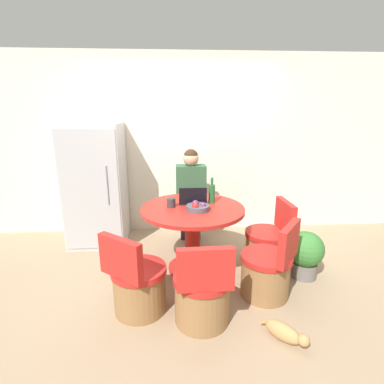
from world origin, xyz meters
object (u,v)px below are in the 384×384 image
Objects in this scene: chair_near_left_corner at (138,286)px; bottle at (212,193)px; chair_near_camera at (202,295)px; person_seated at (191,192)px; chair_right_side at (268,245)px; fruit_bowl at (198,207)px; chair_near_right_corner at (267,272)px; laptop at (193,200)px; refrigerator at (96,185)px; cat at (285,332)px; potted_plant at (305,253)px; dining_table at (193,227)px.

chair_near_left_corner is 2.70× the size of bottle.
person_seated reaches higher than chair_near_camera.
fruit_bowl is (-0.85, -0.13, 0.54)m from chair_right_side.
chair_right_side is at bearing -160.23° from chair_near_right_corner.
laptop is at bearing 99.05° from fruit_bowl.
refrigerator is 6.58× the size of fruit_bowl.
chair_near_left_corner is 1.00× the size of chair_near_camera.
chair_near_camera is 1.00× the size of chair_near_right_corner.
fruit_bowl reaches higher than chair_near_right_corner.
chair_near_camera is 1.25m from bottle.
chair_near_camera is at bearing 90.73° from laptop.
person_seated reaches higher than cat.
laptop is 1.05× the size of bottle.
chair_near_right_corner is 3.22× the size of fruit_bowl.
potted_plant is (0.57, 0.94, 0.21)m from cat.
chair_near_camera is at bearing -54.30° from refrigerator.
person_seated is 2.46× the size of potted_plant.
chair_near_left_corner is 3.22× the size of fruit_bowl.
chair_right_side is at bearing 1.89° from dining_table.
person_seated reaches higher than fruit_bowl.
cat is (0.66, -1.31, -0.74)m from laptop.
chair_near_camera is at bearing -91.77° from fruit_bowl.
chair_near_camera and chair_near_right_corner have the same top height.
dining_table reaches higher than potted_plant.
cat is (1.23, -0.46, -0.19)m from chair_near_left_corner.
dining_table is 0.29m from fruit_bowl.
chair_near_camera is at bearing -154.15° from cat.
chair_near_right_corner is 2.31× the size of cat.
person_seated is at bearing 156.63° from cat.
chair_near_right_corner is (1.97, -1.44, -0.56)m from refrigerator.
chair_near_right_corner is 1.51× the size of potted_plant.
chair_near_left_corner is 1.01m from fruit_bowl.
chair_near_camera is 0.97m from fruit_bowl.
potted_plant is at bearing -6.47° from fruit_bowl.
person_seated is (-0.87, 0.77, 0.46)m from chair_right_side.
person_seated is 0.69m from bottle.
dining_table is 1.43× the size of chair_near_left_corner.
chair_near_left_corner reaches higher than cat.
chair_right_side is 2.70× the size of bottle.
refrigerator is 2.51m from chair_near_right_corner.
bottle reaches higher than chair_near_right_corner.
potted_plant is (1.19, -0.14, -0.52)m from fruit_bowl.
laptop is at bearing -96.90° from chair_near_right_corner.
chair_near_right_corner is 0.61× the size of person_seated.
cat is at bearing 108.10° from person_seated.
refrigerator is 1.48m from laptop.
fruit_bowl is (0.04, -0.24, -0.01)m from laptop.
chair_near_camera is at bearing -25.43° from chair_near_right_corner.
refrigerator reaches higher than laptop.
chair_near_right_corner is (1.27, 0.16, 0.00)m from chair_near_left_corner.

